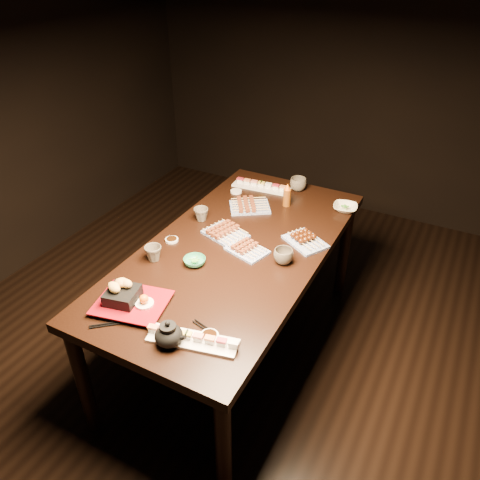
% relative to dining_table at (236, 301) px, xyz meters
% --- Properties ---
extents(ground, '(5.00, 5.00, 0.00)m').
position_rel_dining_table_xyz_m(ground, '(0.14, -0.39, -0.38)').
color(ground, black).
rests_on(ground, ground).
extents(dining_table, '(1.05, 1.87, 0.75)m').
position_rel_dining_table_xyz_m(dining_table, '(0.00, 0.00, 0.00)').
color(dining_table, black).
rests_on(dining_table, ground).
extents(sushi_platter_near, '(0.40, 0.19, 0.05)m').
position_rel_dining_table_xyz_m(sushi_platter_near, '(0.17, -0.69, 0.40)').
color(sushi_platter_near, white).
rests_on(sushi_platter_near, dining_table).
extents(sushi_platter_far, '(0.39, 0.14, 0.05)m').
position_rel_dining_table_xyz_m(sushi_platter_far, '(-0.18, 0.70, 0.40)').
color(sushi_platter_far, white).
rests_on(sushi_platter_far, dining_table).
extents(yakitori_plate_center, '(0.27, 0.23, 0.06)m').
position_rel_dining_table_xyz_m(yakitori_plate_center, '(-0.11, 0.08, 0.40)').
color(yakitori_plate_center, '#828EB6').
rests_on(yakitori_plate_center, dining_table).
extents(yakitori_plate_right, '(0.24, 0.20, 0.05)m').
position_rel_dining_table_xyz_m(yakitori_plate_right, '(0.07, -0.00, 0.40)').
color(yakitori_plate_right, '#828EB6').
rests_on(yakitori_plate_right, dining_table).
extents(yakitori_plate_left, '(0.30, 0.28, 0.06)m').
position_rel_dining_table_xyz_m(yakitori_plate_left, '(-0.13, 0.42, 0.41)').
color(yakitori_plate_left, '#828EB6').
rests_on(yakitori_plate_left, dining_table).
extents(tsukune_plate, '(0.28, 0.25, 0.06)m').
position_rel_dining_table_xyz_m(tsukune_plate, '(0.31, 0.22, 0.40)').
color(tsukune_plate, '#828EB6').
rests_on(tsukune_plate, dining_table).
extents(edamame_bowl_green, '(0.12, 0.12, 0.04)m').
position_rel_dining_table_xyz_m(edamame_bowl_green, '(-0.11, -0.23, 0.39)').
color(edamame_bowl_green, '#309360').
rests_on(edamame_bowl_green, dining_table).
extents(edamame_bowl_cream, '(0.17, 0.17, 0.04)m').
position_rel_dining_table_xyz_m(edamame_bowl_cream, '(0.40, 0.67, 0.39)').
color(edamame_bowl_cream, '#F2E8C6').
rests_on(edamame_bowl_cream, dining_table).
extents(tempura_tray, '(0.36, 0.31, 0.12)m').
position_rel_dining_table_xyz_m(tempura_tray, '(-0.19, -0.63, 0.43)').
color(tempura_tray, black).
rests_on(tempura_tray, dining_table).
extents(teacup_near_left, '(0.10, 0.10, 0.08)m').
position_rel_dining_table_xyz_m(teacup_near_left, '(-0.32, -0.30, 0.42)').
color(teacup_near_left, '#4D453A').
rests_on(teacup_near_left, dining_table).
extents(teacup_mid_right, '(0.11, 0.11, 0.08)m').
position_rel_dining_table_xyz_m(teacup_mid_right, '(0.28, -0.01, 0.41)').
color(teacup_mid_right, '#4D453A').
rests_on(teacup_mid_right, dining_table).
extents(teacup_far_left, '(0.11, 0.11, 0.08)m').
position_rel_dining_table_xyz_m(teacup_far_left, '(-0.31, 0.16, 0.41)').
color(teacup_far_left, '#4D453A').
rests_on(teacup_far_left, dining_table).
extents(teacup_far_right, '(0.12, 0.12, 0.08)m').
position_rel_dining_table_xyz_m(teacup_far_right, '(0.04, 0.79, 0.42)').
color(teacup_far_right, '#4D453A').
rests_on(teacup_far_right, dining_table).
extents(teapot, '(0.15, 0.15, 0.12)m').
position_rel_dining_table_xyz_m(teapot, '(0.09, -0.75, 0.43)').
color(teapot, black).
rests_on(teapot, dining_table).
extents(condiment_bottle, '(0.06, 0.06, 0.15)m').
position_rel_dining_table_xyz_m(condiment_bottle, '(0.06, 0.56, 0.45)').
color(condiment_bottle, '#65330D').
rests_on(condiment_bottle, dining_table).
extents(sauce_dish_west, '(0.09, 0.09, 0.01)m').
position_rel_dining_table_xyz_m(sauce_dish_west, '(-0.34, -0.10, 0.38)').
color(sauce_dish_west, white).
rests_on(sauce_dish_west, dining_table).
extents(sauce_dish_east, '(0.08, 0.08, 0.01)m').
position_rel_dining_table_xyz_m(sauce_dish_east, '(0.30, 0.28, 0.38)').
color(sauce_dish_east, white).
rests_on(sauce_dish_east, dining_table).
extents(sauce_dish_se, '(0.10, 0.10, 0.01)m').
position_rel_dining_table_xyz_m(sauce_dish_se, '(0.22, -0.64, 0.38)').
color(sauce_dish_se, white).
rests_on(sauce_dish_se, dining_table).
extents(sauce_dish_nw, '(0.08, 0.08, 0.01)m').
position_rel_dining_table_xyz_m(sauce_dish_nw, '(-0.30, 0.57, 0.38)').
color(sauce_dish_nw, white).
rests_on(sauce_dish_nw, dining_table).
extents(chopsticks_near, '(0.19, 0.16, 0.01)m').
position_rel_dining_table_xyz_m(chopsticks_near, '(-0.18, -0.76, 0.38)').
color(chopsticks_near, black).
rests_on(chopsticks_near, dining_table).
extents(chopsticks_se, '(0.24, 0.08, 0.01)m').
position_rel_dining_table_xyz_m(chopsticks_se, '(0.22, -0.62, 0.38)').
color(chopsticks_se, black).
rests_on(chopsticks_se, dining_table).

